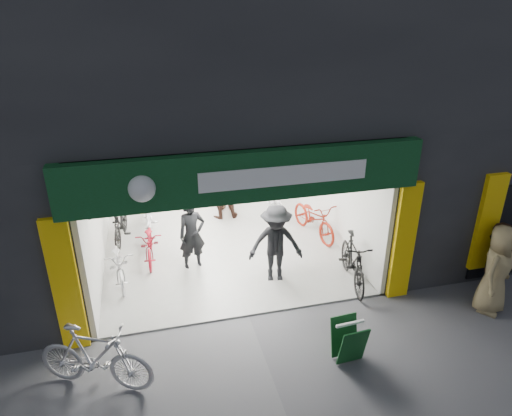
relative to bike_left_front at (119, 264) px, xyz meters
name	(u,v)px	position (x,y,z in m)	size (l,w,h in m)	color
ground	(249,316)	(2.50, -1.95, -0.45)	(60.00, 60.00, 0.00)	#56565B
building	(238,62)	(3.41, 3.04, 3.86)	(17.00, 10.27, 8.00)	#232326
bike_left_front	(119,264)	(0.00, 0.00, 0.00)	(0.60, 1.72, 0.90)	#B9B9BE
bike_left_midfront	(120,223)	(0.00, 1.93, 0.10)	(0.52, 1.84, 1.10)	black
bike_left_midback	(150,243)	(0.70, 0.81, -0.01)	(0.59, 1.69, 0.89)	maroon
bike_left_back	(147,211)	(0.70, 2.39, 0.14)	(0.55, 1.96, 1.18)	silver
bike_right_front	(353,261)	(5.00, -1.35, 0.12)	(0.54, 1.90, 1.14)	black
bike_right_mid	(314,218)	(5.00, 1.03, 0.07)	(0.69, 1.97, 1.03)	maroon
bike_right_back	(274,199)	(4.37, 2.64, 0.01)	(0.44, 1.54, 0.93)	silver
parked_bike	(95,357)	(-0.30, -3.10, 0.14)	(0.55, 1.96, 1.18)	silver
customer_a	(192,235)	(1.67, 0.19, 0.42)	(0.63, 0.42, 1.74)	black
customer_b	(221,187)	(2.81, 2.73, 0.50)	(0.92, 0.72, 1.89)	#351F18
customer_c	(276,244)	(3.39, -0.81, 0.47)	(1.19, 0.68, 1.84)	black
customer_d	(227,183)	(3.05, 3.18, 0.44)	(1.04, 0.43, 1.77)	#927055
pedestrian_near	(497,269)	(7.31, -2.91, 0.50)	(0.93, 0.60, 1.90)	#928055
pedestrian_far	(497,257)	(7.86, -2.33, 0.36)	(1.50, 0.48, 1.62)	#372219
sandwich_board	(349,340)	(3.90, -3.55, -0.02)	(0.53, 0.55, 0.77)	#0F3E19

